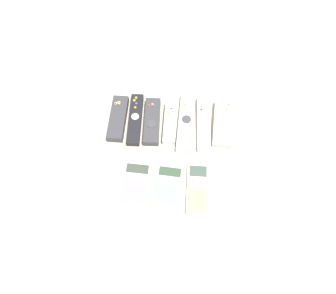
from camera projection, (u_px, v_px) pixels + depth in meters
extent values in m
plane|color=#B2A88E|center=(167.00, 158.00, 1.04)|extent=(3.00, 3.00, 0.00)
cube|color=#333338|center=(118.00, 118.00, 1.09)|extent=(0.05, 0.17, 0.03)
cylinder|color=yellow|center=(119.00, 102.00, 1.10)|extent=(0.01, 0.01, 0.00)
cylinder|color=silver|center=(116.00, 103.00, 1.10)|extent=(0.01, 0.01, 0.00)
cylinder|color=orange|center=(115.00, 104.00, 1.10)|extent=(0.01, 0.01, 0.00)
cylinder|color=silver|center=(119.00, 103.00, 1.10)|extent=(0.01, 0.01, 0.00)
cube|color=black|center=(135.00, 119.00, 1.09)|extent=(0.05, 0.19, 0.02)
cylinder|color=silver|center=(135.00, 116.00, 1.09)|extent=(0.03, 0.03, 0.00)
cylinder|color=orange|center=(135.00, 107.00, 1.10)|extent=(0.01, 0.01, 0.00)
cylinder|color=blue|center=(136.00, 103.00, 1.11)|extent=(0.01, 0.01, 0.00)
cylinder|color=yellow|center=(136.00, 98.00, 1.12)|extent=(0.01, 0.01, 0.00)
cylinder|color=orange|center=(134.00, 100.00, 1.12)|extent=(0.01, 0.01, 0.00)
cube|color=#333338|center=(152.00, 121.00, 1.09)|extent=(0.06, 0.17, 0.03)
cylinder|color=#38383D|center=(152.00, 124.00, 1.07)|extent=(0.03, 0.03, 0.00)
cylinder|color=blue|center=(154.00, 105.00, 1.10)|extent=(0.01, 0.01, 0.00)
cylinder|color=orange|center=(152.00, 104.00, 1.10)|extent=(0.01, 0.01, 0.00)
cylinder|color=red|center=(149.00, 105.00, 1.10)|extent=(0.01, 0.01, 0.00)
cube|color=silver|center=(169.00, 123.00, 1.08)|extent=(0.04, 0.15, 0.03)
cylinder|color=silver|center=(169.00, 119.00, 1.07)|extent=(0.02, 0.02, 0.00)
cylinder|color=blue|center=(173.00, 111.00, 1.09)|extent=(0.01, 0.01, 0.00)
cylinder|color=red|center=(171.00, 108.00, 1.09)|extent=(0.01, 0.01, 0.00)
cylinder|color=orange|center=(169.00, 114.00, 1.08)|extent=(0.01, 0.01, 0.00)
cube|color=silver|center=(186.00, 122.00, 1.09)|extent=(0.05, 0.22, 0.02)
cylinder|color=#38383D|center=(186.00, 119.00, 1.08)|extent=(0.03, 0.03, 0.00)
cylinder|color=yellow|center=(185.00, 109.00, 1.10)|extent=(0.01, 0.01, 0.00)
cylinder|color=yellow|center=(185.00, 105.00, 1.11)|extent=(0.01, 0.01, 0.00)
cube|color=silver|center=(203.00, 124.00, 1.09)|extent=(0.05, 0.21, 0.02)
cylinder|color=red|center=(201.00, 109.00, 1.10)|extent=(0.01, 0.01, 0.00)
cylinder|color=blue|center=(202.00, 107.00, 1.11)|extent=(0.01, 0.01, 0.00)
cube|color=#B7B7BC|center=(222.00, 124.00, 1.08)|extent=(0.07, 0.17, 0.03)
cylinder|color=#99999E|center=(223.00, 124.00, 1.06)|extent=(0.03, 0.03, 0.00)
cylinder|color=blue|center=(229.00, 104.00, 1.10)|extent=(0.01, 0.01, 0.00)
cylinder|color=orange|center=(226.00, 109.00, 1.09)|extent=(0.01, 0.01, 0.00)
cube|color=beige|center=(135.00, 183.00, 0.99)|extent=(0.09, 0.14, 0.01)
cube|color=#333D33|center=(137.00, 169.00, 1.01)|extent=(0.07, 0.03, 0.00)
cube|color=gray|center=(134.00, 192.00, 0.97)|extent=(0.08, 0.07, 0.00)
cube|color=#B2B2B7|center=(168.00, 186.00, 0.99)|extent=(0.09, 0.13, 0.01)
cube|color=#2D422D|center=(170.00, 172.00, 1.00)|extent=(0.07, 0.03, 0.00)
cube|color=gray|center=(167.00, 194.00, 0.97)|extent=(0.08, 0.07, 0.00)
cube|color=beige|center=(198.00, 188.00, 0.99)|extent=(0.07, 0.16, 0.01)
cube|color=#38473D|center=(198.00, 171.00, 1.00)|extent=(0.05, 0.04, 0.00)
cube|color=gray|center=(198.00, 199.00, 0.96)|extent=(0.06, 0.08, 0.00)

